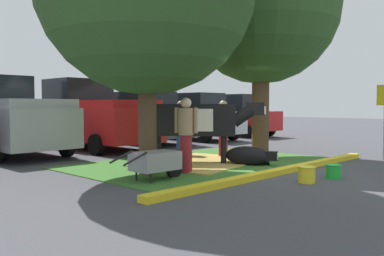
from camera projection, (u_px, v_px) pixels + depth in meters
ground_plane at (263, 171)px, 9.35m from camera, size 80.00×80.00×0.00m
grass_island at (203, 163)px, 10.66m from camera, size 6.59×4.34×0.02m
curb_yellow at (281, 171)px, 9.05m from camera, size 7.79×0.24×0.12m
hay_bedding at (200, 162)px, 10.66m from camera, size 3.58×2.93×0.04m
shade_tree_right at (261, 7)px, 11.70m from camera, size 4.39×4.39×6.50m
cow_holstein at (194, 120)px, 10.61m from camera, size 2.28×2.66×1.57m
calf_lying at (249, 156)px, 10.26m from camera, size 0.89×1.32×0.48m
person_handler at (181, 126)px, 12.27m from camera, size 0.50×0.34×1.63m
person_visitor_near at (223, 127)px, 11.82m from camera, size 0.34×0.51×1.64m
person_visitor_far at (186, 133)px, 9.02m from camera, size 0.34×0.49×1.66m
wheelbarrow at (156, 161)px, 8.17m from camera, size 1.60×0.61×0.63m
bucket_yellow at (307, 174)px, 7.97m from camera, size 0.34×0.34×0.32m
bucket_green at (333, 171)px, 8.47m from camera, size 0.34×0.34×0.29m
pickup_truck_black at (5, 118)px, 12.55m from camera, size 2.23×5.40×2.42m
pickup_truck_maroon at (91, 116)px, 14.34m from camera, size 2.23×5.40×2.42m
sedan_silver at (143, 118)px, 16.26m from camera, size 2.03×4.40×2.02m
sedan_blue at (194, 117)px, 18.03m from camera, size 2.03×4.40×2.02m
sedan_red at (234, 116)px, 20.27m from camera, size 2.03×4.40×2.02m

